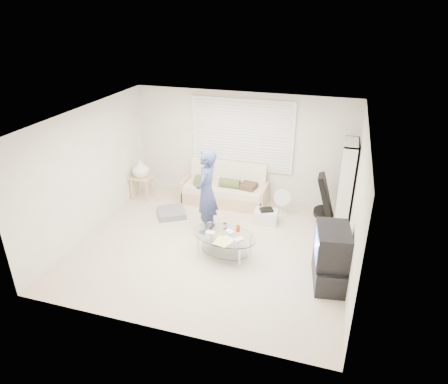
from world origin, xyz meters
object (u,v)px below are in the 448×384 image
(tv_unit, at_px, (331,257))
(bookshelf, at_px, (346,184))
(futon_sofa, at_px, (225,190))
(coffee_table, at_px, (225,239))

(tv_unit, bearing_deg, bookshelf, 86.58)
(futon_sofa, relative_size, coffee_table, 1.45)
(bookshelf, height_order, tv_unit, bookshelf)
(futon_sofa, relative_size, tv_unit, 1.91)
(futon_sofa, xyz_separation_m, tv_unit, (2.49, -2.31, 0.18))
(tv_unit, relative_size, coffee_table, 0.76)
(bookshelf, xyz_separation_m, coffee_table, (-1.99, -1.88, -0.54))
(futon_sofa, height_order, bookshelf, bookshelf)
(futon_sofa, xyz_separation_m, coffee_table, (0.62, -2.10, 0.05))
(tv_unit, xyz_separation_m, coffee_table, (-1.87, 0.22, -0.13))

